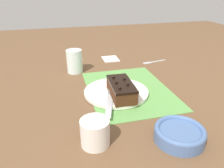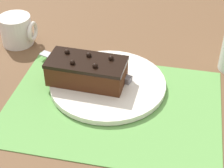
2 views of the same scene
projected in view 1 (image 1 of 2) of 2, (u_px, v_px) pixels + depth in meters
ground_plane at (128, 90)px, 0.94m from camera, size 3.00×3.00×0.00m
placemat_woven at (128, 89)px, 0.94m from camera, size 0.46×0.34×0.00m
cake_plate at (116, 92)px, 0.90m from camera, size 0.27×0.27×0.01m
chocolate_cake at (121, 89)px, 0.85m from camera, size 0.18×0.09×0.07m
serving_knife at (111, 93)px, 0.87m from camera, size 0.25×0.10×0.01m
drinking_glass at (75, 61)px, 1.10m from camera, size 0.08×0.08×0.12m
small_bowl at (180, 134)px, 0.63m from camera, size 0.15×0.15×0.04m
coffee_mug at (95, 132)px, 0.61m from camera, size 0.09×0.08×0.08m
folded_napkin at (110, 59)px, 1.31m from camera, size 0.11×0.09×0.01m
dessert_fork at (153, 62)px, 1.26m from camera, size 0.04×0.15×0.01m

